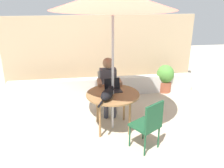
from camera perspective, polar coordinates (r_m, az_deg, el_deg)
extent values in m
plane|color=#BCAD93|center=(4.67, 0.17, -10.48)|extent=(14.00, 14.00, 0.00)
cube|color=tan|center=(6.49, -2.81, 7.84)|extent=(5.15, 0.08, 1.91)
cube|color=beige|center=(6.01, -2.02, -0.57)|extent=(4.64, 0.20, 0.46)
cylinder|color=olive|center=(4.34, 0.18, -2.50)|extent=(0.98, 0.98, 0.03)
cylinder|color=olive|center=(4.78, 2.93, -5.00)|extent=(0.04, 0.04, 0.69)
cylinder|color=olive|center=(4.71, -3.56, -5.40)|extent=(0.04, 0.04, 0.69)
cylinder|color=olive|center=(4.24, -2.95, -8.64)|extent=(0.04, 0.04, 0.69)
cylinder|color=olive|center=(4.31, 4.29, -8.13)|extent=(0.04, 0.04, 0.69)
cylinder|color=#B7B7BC|center=(4.18, 0.19, 3.31)|extent=(0.04, 0.04, 2.34)
cube|color=#B2A899|center=(5.10, -0.96, -2.30)|extent=(0.40, 0.40, 0.04)
cube|color=#B2A899|center=(5.18, -1.23, 0.90)|extent=(0.40, 0.04, 0.44)
cylinder|color=#B2A899|center=(5.37, 0.63, -3.62)|extent=(0.03, 0.03, 0.40)
cylinder|color=#B2A899|center=(5.33, -2.99, -3.83)|extent=(0.03, 0.03, 0.40)
cylinder|color=#B2A899|center=(5.03, -2.64, -5.45)|extent=(0.03, 0.03, 0.40)
cylinder|color=#B2A899|center=(5.07, 1.21, -5.21)|extent=(0.03, 0.03, 0.40)
cube|color=#194C2D|center=(3.97, 7.89, -9.85)|extent=(0.55, 0.55, 0.04)
cube|color=#194C2D|center=(3.76, 10.14, -7.76)|extent=(0.36, 0.25, 0.44)
cylinder|color=#194C2D|center=(3.89, 7.93, -14.43)|extent=(0.03, 0.03, 0.40)
cylinder|color=#194C2D|center=(4.11, 11.16, -12.49)|extent=(0.03, 0.03, 0.40)
cylinder|color=#194C2D|center=(4.29, 7.57, -10.69)|extent=(0.03, 0.03, 0.40)
cylinder|color=#194C2D|center=(4.08, 4.29, -12.41)|extent=(0.03, 0.03, 0.40)
cube|color=#3F3F47|center=(5.00, -0.98, 0.73)|extent=(0.34, 0.20, 0.54)
sphere|color=#936B4C|center=(4.86, -1.00, 5.11)|extent=(0.22, 0.22, 0.22)
cube|color=#383842|center=(4.93, -1.67, -2.32)|extent=(0.12, 0.30, 0.12)
cylinder|color=#383842|center=(4.91, -1.44, -5.88)|extent=(0.10, 0.10, 0.44)
cube|color=#383842|center=(4.95, 0.17, -2.21)|extent=(0.12, 0.30, 0.12)
cylinder|color=#383842|center=(4.93, 0.42, -5.76)|extent=(0.10, 0.10, 0.44)
cube|color=#936B4C|center=(4.76, -3.05, 0.26)|extent=(0.08, 0.32, 0.08)
cube|color=#936B4C|center=(4.80, 1.71, 0.49)|extent=(0.08, 0.32, 0.08)
cube|color=black|center=(4.43, 0.39, -1.66)|extent=(0.33, 0.26, 0.02)
cube|color=black|center=(4.49, 0.02, 0.10)|extent=(0.31, 0.10, 0.20)
cube|color=black|center=(4.49, -0.01, 0.14)|extent=(0.30, 0.10, 0.20)
ellipsoid|color=black|center=(4.08, -1.18, -2.56)|extent=(0.34, 0.44, 0.17)
sphere|color=black|center=(4.28, -0.25, -1.14)|extent=(0.11, 0.11, 0.11)
ellipsoid|color=white|center=(4.20, -0.72, -2.46)|extent=(0.16, 0.16, 0.09)
cylinder|color=black|center=(3.88, -2.88, -4.92)|extent=(0.11, 0.18, 0.04)
cone|color=black|center=(4.25, 0.14, -0.56)|extent=(0.04, 0.04, 0.03)
cone|color=black|center=(4.27, -0.63, -0.48)|extent=(0.04, 0.04, 0.03)
cylinder|color=#9E5138|center=(6.39, 12.51, -0.54)|extent=(0.35, 0.35, 0.28)
ellipsoid|color=#4C8C38|center=(6.28, 12.76, 2.37)|extent=(0.44, 0.44, 0.48)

